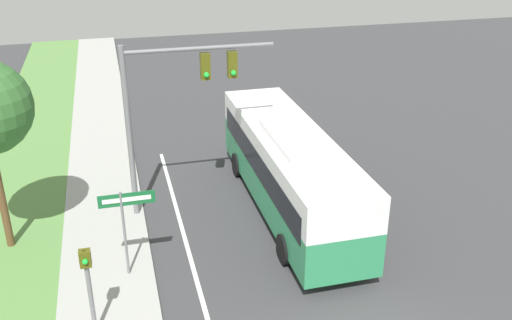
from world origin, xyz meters
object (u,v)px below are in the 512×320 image
Objects in this scene: signal_gantry at (172,97)px; street_sign at (126,217)px; bus at (289,165)px; pedestrian_signal at (88,279)px.

street_sign is at bearing -117.85° from signal_gantry.
bus is 3.64× the size of street_sign.
street_sign is (1.08, 2.49, 0.23)m from pedestrian_signal.
street_sign reaches higher than pedestrian_signal.
bus is at bearing -13.59° from signal_gantry.
pedestrian_signal is at bearing -143.03° from bus.
bus is 8.71m from pedestrian_signal.
bus is at bearing 25.05° from street_sign.
pedestrian_signal is at bearing -116.10° from signal_gantry.
bus is at bearing 36.97° from pedestrian_signal.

